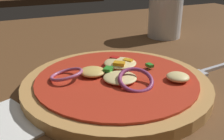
% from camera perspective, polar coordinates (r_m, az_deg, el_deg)
% --- Properties ---
extents(dining_table, '(1.38, 1.06, 0.03)m').
position_cam_1_polar(dining_table, '(0.34, 1.68, -7.08)').
color(dining_table, brown).
rests_on(dining_table, ground).
extents(pizza, '(0.24, 0.24, 0.03)m').
position_cam_1_polar(pizza, '(0.34, 1.42, -2.76)').
color(pizza, tan).
rests_on(pizza, dining_table).
extents(fork, '(0.20, 0.03, 0.00)m').
position_cam_1_polar(fork, '(0.44, 21.70, 0.52)').
color(fork, silver).
rests_on(fork, dining_table).
extents(beer_glass, '(0.07, 0.07, 0.11)m').
position_cam_1_polar(beer_glass, '(0.59, 11.48, 11.78)').
color(beer_glass, silver).
rests_on(beer_glass, dining_table).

